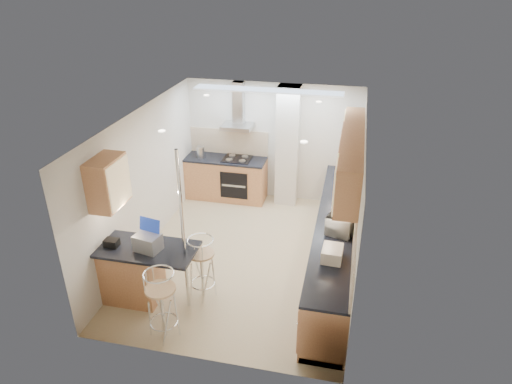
% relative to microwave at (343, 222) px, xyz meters
% --- Properties ---
extents(ground, '(4.80, 4.80, 0.00)m').
position_rel_microwave_xyz_m(ground, '(-1.61, 0.32, -1.08)').
color(ground, tan).
rests_on(ground, ground).
extents(room_shell, '(3.64, 4.84, 2.51)m').
position_rel_microwave_xyz_m(room_shell, '(-1.28, 0.70, 0.46)').
color(room_shell, silver).
rests_on(room_shell, ground).
extents(right_counter, '(0.63, 4.40, 0.92)m').
position_rel_microwave_xyz_m(right_counter, '(-0.11, 0.32, -0.62)').
color(right_counter, '#A76643').
rests_on(right_counter, ground).
extents(back_counter, '(1.70, 0.63, 0.92)m').
position_rel_microwave_xyz_m(back_counter, '(-2.56, 2.42, -0.62)').
color(back_counter, '#A76643').
rests_on(back_counter, ground).
extents(peninsula, '(1.47, 0.72, 0.94)m').
position_rel_microwave_xyz_m(peninsula, '(-2.73, -1.13, -0.60)').
color(peninsula, '#A76643').
rests_on(peninsula, ground).
extents(microwave, '(0.53, 0.65, 0.32)m').
position_rel_microwave_xyz_m(microwave, '(0.00, 0.00, 0.00)').
color(microwave, silver).
rests_on(microwave, right_counter).
extents(laptop, '(0.40, 0.33, 0.24)m').
position_rel_microwave_xyz_m(laptop, '(-2.67, -1.16, -0.02)').
color(laptop, '#A1A4A8').
rests_on(laptop, peninsula).
extents(bag, '(0.20, 0.15, 0.11)m').
position_rel_microwave_xyz_m(bag, '(-3.22, -1.18, -0.08)').
color(bag, black).
rests_on(bag, peninsula).
extents(bar_stool_near, '(0.48, 0.48, 1.05)m').
position_rel_microwave_xyz_m(bar_stool_near, '(-2.24, -1.78, -0.55)').
color(bar_stool_near, tan).
rests_on(bar_stool_near, ground).
extents(bar_stool_end, '(0.47, 0.47, 1.02)m').
position_rel_microwave_xyz_m(bar_stool_end, '(-2.00, -0.85, -0.57)').
color(bar_stool_end, tan).
rests_on(bar_stool_end, ground).
extents(jar_a, '(0.15, 0.15, 0.17)m').
position_rel_microwave_xyz_m(jar_a, '(-0.01, 0.96, -0.07)').
color(jar_a, beige).
rests_on(jar_a, right_counter).
extents(jar_b, '(0.12, 0.12, 0.14)m').
position_rel_microwave_xyz_m(jar_b, '(-0.14, 1.58, -0.09)').
color(jar_b, beige).
rests_on(jar_b, right_counter).
extents(jar_c, '(0.18, 0.18, 0.21)m').
position_rel_microwave_xyz_m(jar_c, '(-0.01, 0.14, -0.05)').
color(jar_c, beige).
rests_on(jar_c, right_counter).
extents(jar_d, '(0.12, 0.12, 0.15)m').
position_rel_microwave_xyz_m(jar_d, '(-0.15, -0.03, -0.08)').
color(jar_d, silver).
rests_on(jar_d, right_counter).
extents(bread_bin, '(0.29, 0.36, 0.18)m').
position_rel_microwave_xyz_m(bread_bin, '(-0.10, -0.80, -0.07)').
color(bread_bin, beige).
rests_on(bread_bin, right_counter).
extents(kettle, '(0.16, 0.16, 0.24)m').
position_rel_microwave_xyz_m(kettle, '(-3.08, 2.35, -0.04)').
color(kettle, '#B1B3B6').
rests_on(kettle, back_counter).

